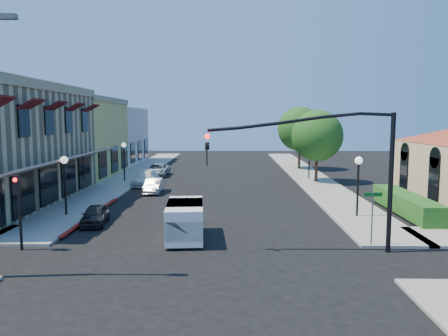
{
  "coord_description": "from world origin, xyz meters",
  "views": [
    {
      "loc": [
        1.25,
        -16.97,
        5.77
      ],
      "look_at": [
        0.73,
        10.59,
        2.6
      ],
      "focal_mm": 35.0,
      "sensor_mm": 36.0,
      "label": 1
    }
  ],
  "objects_px": {
    "street_tree_a": "(317,136)",
    "parked_car_b": "(154,186)",
    "lamppost_right_near": "(358,171)",
    "lamppost_left_far": "(124,152)",
    "parked_car_d": "(157,170)",
    "white_van": "(185,219)",
    "lamppost_left_near": "(64,170)",
    "parked_car_c": "(145,178)",
    "secondary_signal": "(18,198)",
    "lamppost_right_far": "(309,150)",
    "street_name_sign": "(372,210)",
    "parked_car_a": "(95,215)",
    "signal_mast_arm": "(341,158)",
    "street_tree_b": "(300,129)"
  },
  "relations": [
    {
      "from": "street_tree_b",
      "to": "lamppost_right_far",
      "type": "relative_size",
      "value": 1.97
    },
    {
      "from": "white_van",
      "to": "parked_car_d",
      "type": "height_order",
      "value": "white_van"
    },
    {
      "from": "lamppost_right_near",
      "to": "parked_car_c",
      "type": "distance_m",
      "value": 19.09
    },
    {
      "from": "street_name_sign",
      "to": "parked_car_c",
      "type": "height_order",
      "value": "street_name_sign"
    },
    {
      "from": "signal_mast_arm",
      "to": "lamppost_left_far",
      "type": "height_order",
      "value": "signal_mast_arm"
    },
    {
      "from": "street_tree_a",
      "to": "parked_car_b",
      "type": "relative_size",
      "value": 1.89
    },
    {
      "from": "lamppost_left_far",
      "to": "parked_car_d",
      "type": "height_order",
      "value": "lamppost_left_far"
    },
    {
      "from": "parked_car_a",
      "to": "parked_car_c",
      "type": "bearing_deg",
      "value": 82.85
    },
    {
      "from": "secondary_signal",
      "to": "lamppost_right_near",
      "type": "bearing_deg",
      "value": 21.78
    },
    {
      "from": "signal_mast_arm",
      "to": "parked_car_c",
      "type": "relative_size",
      "value": 1.9
    },
    {
      "from": "street_tree_a",
      "to": "parked_car_d",
      "type": "xyz_separation_m",
      "value": [
        -15.0,
        4.0,
        -3.58
      ]
    },
    {
      "from": "street_tree_a",
      "to": "lamppost_right_near",
      "type": "relative_size",
      "value": 1.82
    },
    {
      "from": "street_tree_a",
      "to": "parked_car_c",
      "type": "distance_m",
      "value": 15.55
    },
    {
      "from": "lamppost_left_near",
      "to": "lamppost_right_far",
      "type": "distance_m",
      "value": 23.35
    },
    {
      "from": "signal_mast_arm",
      "to": "street_name_sign",
      "type": "height_order",
      "value": "signal_mast_arm"
    },
    {
      "from": "secondary_signal",
      "to": "lamppost_right_near",
      "type": "height_order",
      "value": "lamppost_right_near"
    },
    {
      "from": "secondary_signal",
      "to": "lamppost_left_far",
      "type": "height_order",
      "value": "lamppost_left_far"
    },
    {
      "from": "lamppost_right_near",
      "to": "lamppost_left_near",
      "type": "bearing_deg",
      "value": 180.0
    },
    {
      "from": "signal_mast_arm",
      "to": "lamppost_left_far",
      "type": "bearing_deg",
      "value": 125.0
    },
    {
      "from": "lamppost_left_far",
      "to": "lamppost_right_near",
      "type": "bearing_deg",
      "value": -39.47
    },
    {
      "from": "street_name_sign",
      "to": "lamppost_left_near",
      "type": "xyz_separation_m",
      "value": [
        -16.0,
        5.8,
        1.04
      ]
    },
    {
      "from": "parked_car_b",
      "to": "parked_car_c",
      "type": "height_order",
      "value": "parked_car_c"
    },
    {
      "from": "lamppost_left_near",
      "to": "lamppost_left_far",
      "type": "bearing_deg",
      "value": 90.0
    },
    {
      "from": "street_tree_a",
      "to": "lamppost_left_near",
      "type": "height_order",
      "value": "street_tree_a"
    },
    {
      "from": "lamppost_left_near",
      "to": "lamppost_left_far",
      "type": "relative_size",
      "value": 1.0
    },
    {
      "from": "lamppost_right_far",
      "to": "parked_car_d",
      "type": "xyz_separation_m",
      "value": [
        -14.7,
        2.0,
        -2.12
      ]
    },
    {
      "from": "street_name_sign",
      "to": "lamppost_right_near",
      "type": "height_order",
      "value": "lamppost_right_near"
    },
    {
      "from": "parked_car_c",
      "to": "lamppost_left_far",
      "type": "bearing_deg",
      "value": 142.75
    },
    {
      "from": "street_tree_b",
      "to": "lamppost_left_far",
      "type": "bearing_deg",
      "value": -149.97
    },
    {
      "from": "street_tree_b",
      "to": "lamppost_left_near",
      "type": "relative_size",
      "value": 1.97
    },
    {
      "from": "lamppost_right_near",
      "to": "lamppost_right_far",
      "type": "distance_m",
      "value": 16.0
    },
    {
      "from": "lamppost_left_near",
      "to": "parked_car_c",
      "type": "xyz_separation_m",
      "value": [
        2.3,
        12.0,
        -2.12
      ]
    },
    {
      "from": "lamppost_right_far",
      "to": "street_tree_b",
      "type": "bearing_deg",
      "value": 87.85
    },
    {
      "from": "lamppost_right_near",
      "to": "parked_car_b",
      "type": "xyz_separation_m",
      "value": [
        -13.3,
        8.23,
        -2.17
      ]
    },
    {
      "from": "secondary_signal",
      "to": "lamppost_right_far",
      "type": "relative_size",
      "value": 0.93
    },
    {
      "from": "lamppost_right_near",
      "to": "lamppost_left_far",
      "type": "bearing_deg",
      "value": 140.53
    },
    {
      "from": "street_name_sign",
      "to": "parked_car_b",
      "type": "bearing_deg",
      "value": 131.23
    },
    {
      "from": "signal_mast_arm",
      "to": "parked_car_b",
      "type": "height_order",
      "value": "signal_mast_arm"
    },
    {
      "from": "street_name_sign",
      "to": "parked_car_d",
      "type": "bearing_deg",
      "value": 119.93
    },
    {
      "from": "parked_car_a",
      "to": "parked_car_b",
      "type": "distance_m",
      "value": 10.19
    },
    {
      "from": "street_name_sign",
      "to": "street_tree_b",
      "type": "bearing_deg",
      "value": 87.5
    },
    {
      "from": "signal_mast_arm",
      "to": "street_name_sign",
      "type": "xyz_separation_m",
      "value": [
        1.64,
        0.7,
        -2.39
      ]
    },
    {
      "from": "street_tree_a",
      "to": "signal_mast_arm",
      "type": "height_order",
      "value": "street_tree_a"
    },
    {
      "from": "white_van",
      "to": "signal_mast_arm",
      "type": "bearing_deg",
      "value": -15.13
    },
    {
      "from": "white_van",
      "to": "parked_car_b",
      "type": "relative_size",
      "value": 1.18
    },
    {
      "from": "street_tree_a",
      "to": "lamppost_left_far",
      "type": "xyz_separation_m",
      "value": [
        -17.3,
        0.0,
        -1.46
      ]
    },
    {
      "from": "street_tree_a",
      "to": "lamppost_right_near",
      "type": "height_order",
      "value": "street_tree_a"
    },
    {
      "from": "secondary_signal",
      "to": "parked_car_a",
      "type": "height_order",
      "value": "secondary_signal"
    },
    {
      "from": "lamppost_right_near",
      "to": "parked_car_d",
      "type": "relative_size",
      "value": 0.81
    },
    {
      "from": "street_tree_b",
      "to": "parked_car_d",
      "type": "relative_size",
      "value": 1.59
    }
  ]
}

